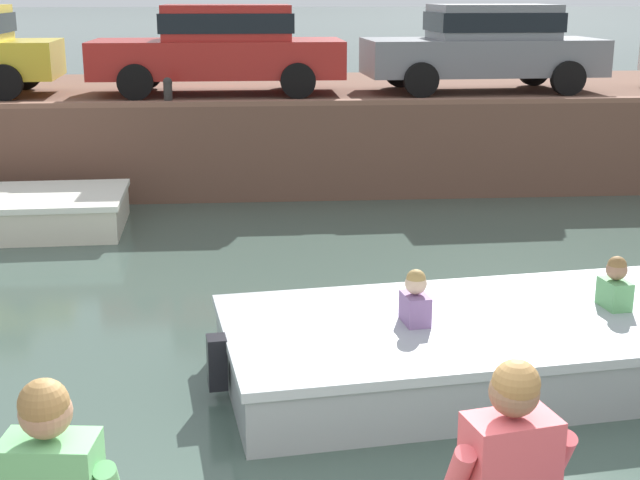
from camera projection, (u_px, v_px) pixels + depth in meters
ground_plane at (288, 317)px, 9.42m from camera, size 400.00×400.00×0.00m
far_quay_wall at (269, 128)px, 17.24m from camera, size 60.00×6.00×1.56m
far_wall_coping at (272, 103)px, 14.26m from camera, size 60.00×0.24×0.08m
motorboat_passing at (556, 340)px, 8.06m from camera, size 6.70×2.90×1.03m
car_left_inner_red at (221, 45)px, 15.71m from camera, size 4.41×2.04×1.54m
car_centre_grey at (486, 44)px, 16.08m from camera, size 4.30×2.04×1.54m
mooring_bollard_mid at (168, 90)px, 14.20m from camera, size 0.15×0.15×0.45m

